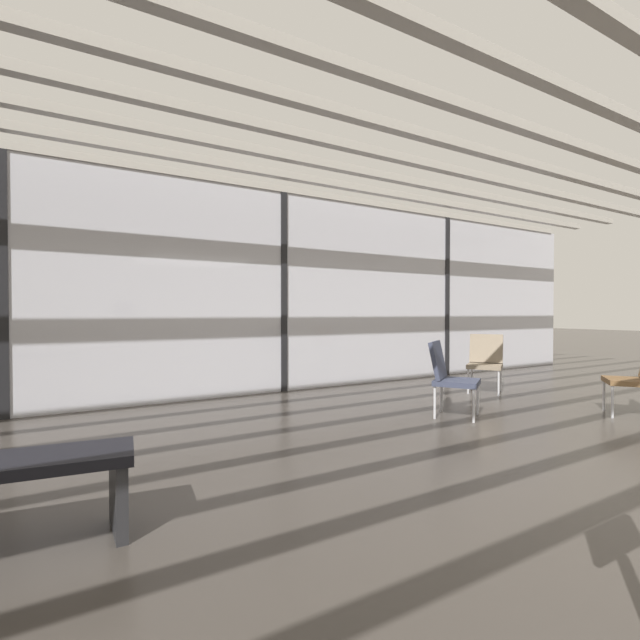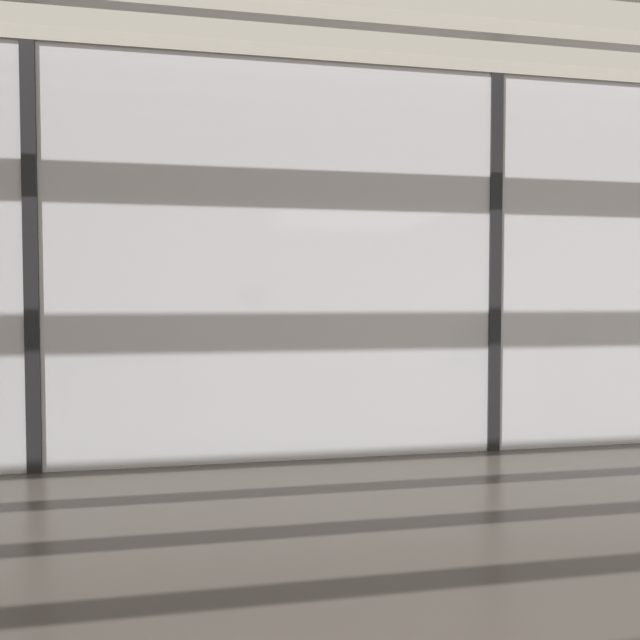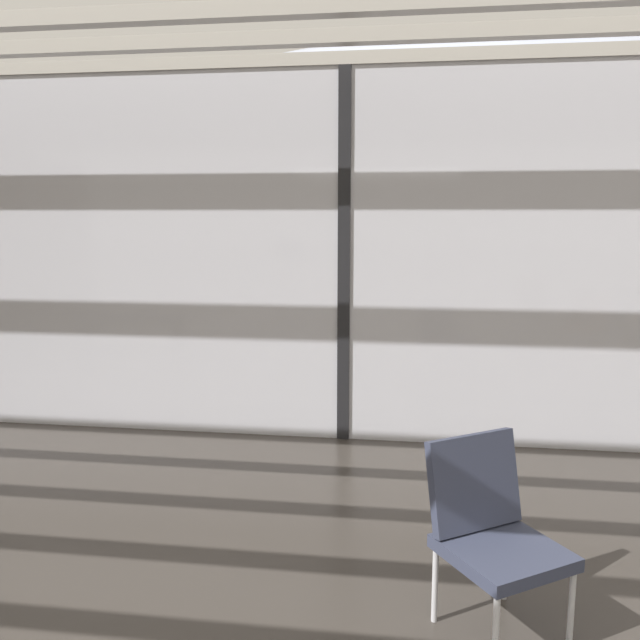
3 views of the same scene
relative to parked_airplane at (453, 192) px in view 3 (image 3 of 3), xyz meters
name	(u,v)px [view 3 (image 3 of 3)]	position (x,y,z in m)	size (l,w,h in m)	color
glass_curtain_wall	(344,260)	(-1.13, -4.72, -0.68)	(14.00, 0.08, 3.04)	silver
window_mullion_1	(344,260)	(-1.13, -4.72, -0.68)	(0.10, 0.12, 3.04)	black
parked_airplane	(453,192)	(0.00, 0.00, 0.00)	(14.32, 4.40, 4.40)	#B2BCD6
lounge_chair_2	(491,524)	(-0.19, -7.21, -1.71)	(0.69, 0.70, 0.87)	#33384C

